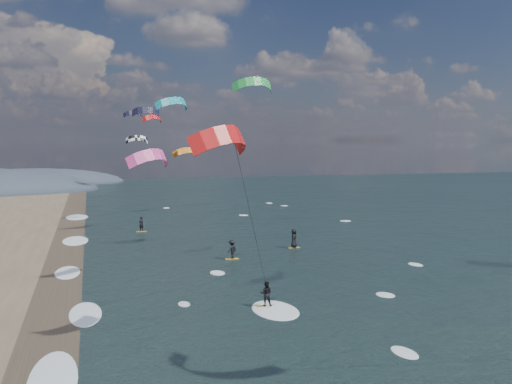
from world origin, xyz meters
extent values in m
cube|color=#382D23|center=(-12.00, 10.00, 0.00)|extent=(3.00, 240.00, 0.00)
ellipsoid|color=#3D4756|center=(-22.00, 120.00, 0.00)|extent=(40.00, 18.00, 7.00)
cube|color=gold|center=(0.05, 13.47, 0.03)|extent=(1.17, 0.36, 0.05)
imported|color=black|center=(0.05, 13.47, 0.80)|extent=(0.87, 0.78, 1.49)
ellipsoid|color=white|center=(0.35, 12.67, 0.00)|extent=(2.60, 4.20, 0.12)
cylinder|color=black|center=(-1.70, 10.47, 5.72)|extent=(0.02, 0.02, 11.24)
cube|color=gold|center=(1.39, 27.28, 0.03)|extent=(1.10, 0.35, 0.05)
imported|color=black|center=(1.39, 27.28, 0.83)|extent=(1.15, 1.07, 1.55)
cube|color=gold|center=(8.07, 30.54, 0.03)|extent=(1.10, 0.35, 0.05)
imported|color=black|center=(8.07, 30.54, 0.90)|extent=(0.85, 0.99, 1.71)
cube|color=gold|center=(-4.60, 43.92, 0.03)|extent=(1.10, 0.35, 0.05)
imported|color=black|center=(-4.60, 43.92, 0.86)|extent=(0.71, 0.65, 1.62)
ellipsoid|color=white|center=(-10.80, 6.00, 0.00)|extent=(2.40, 5.40, 0.11)
ellipsoid|color=white|center=(-10.80, 15.00, 0.00)|extent=(2.40, 5.40, 0.11)
ellipsoid|color=white|center=(-10.80, 26.00, 0.00)|extent=(2.40, 5.40, 0.11)
ellipsoid|color=white|center=(-10.80, 40.00, 0.00)|extent=(2.40, 5.40, 0.11)
ellipsoid|color=white|center=(-10.80, 58.00, 0.00)|extent=(2.40, 5.40, 0.11)
camera|label=1|loc=(-9.82, -18.11, 9.85)|focal=40.00mm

